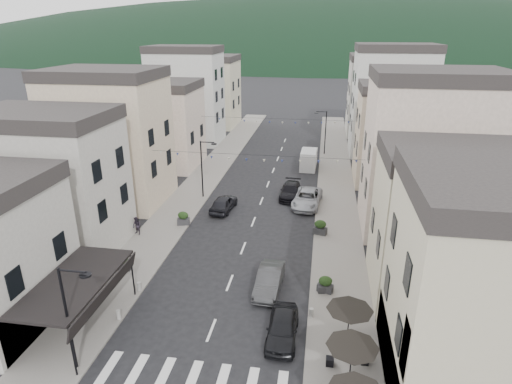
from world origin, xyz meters
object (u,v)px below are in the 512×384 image
delivery_van (309,159)px  pedestrian_a (108,265)px  parked_car_a (282,328)px  parked_car_e (224,203)px  pedestrian_b (137,226)px  parked_car_c (307,198)px  parked_car_b (269,280)px  parked_car_d (290,191)px

delivery_van → pedestrian_a: 30.32m
parked_car_a → parked_car_e: parked_car_e is taller
parked_car_e → pedestrian_b: size_ratio=2.77×
delivery_van → pedestrian_b: size_ratio=3.06×
parked_car_c → parked_car_e: bearing=-157.1°
pedestrian_b → parked_car_b: bearing=-3.1°
parked_car_a → parked_car_d: parked_car_a is taller
parked_car_a → parked_car_b: 4.83m
parked_car_a → pedestrian_a: pedestrian_a is taller
parked_car_b → parked_car_e: parked_car_e is taller
parked_car_d → pedestrian_b: (-12.00, -10.76, 0.22)m
parked_car_a → parked_car_d: size_ratio=0.88×
parked_car_e → pedestrian_b: 8.72m
parked_car_b → delivery_van: delivery_van is taller
parked_car_a → parked_car_e: bearing=113.5°
pedestrian_a → pedestrian_b: 6.50m
parked_car_a → pedestrian_a: (-12.63, 4.27, 0.31)m
parked_car_b → parked_car_c: bearing=85.5°
parked_car_c → pedestrian_b: size_ratio=3.50×
parked_car_a → parked_car_d: 21.53m
parked_car_d → delivery_van: delivery_van is taller
parked_car_e → pedestrian_a: bearing=73.4°
parked_car_d → delivery_van: bearing=84.2°
parked_car_e → delivery_van: size_ratio=0.91×
parked_car_e → delivery_van: (7.43, 14.72, 0.38)m
parked_car_d → pedestrian_b: 16.12m
parked_car_c → parked_car_d: 2.66m
parked_car_b → pedestrian_a: size_ratio=2.47×
parked_car_a → parked_car_b: bearing=106.3°
delivery_van → pedestrian_b: delivery_van is taller
parked_car_a → delivery_van: 31.82m
parked_car_d → pedestrian_a: 20.59m
parked_car_b → delivery_van: bearing=89.4°
delivery_van → pedestrian_b: bearing=-121.1°
pedestrian_a → pedestrian_b: (-0.72, 6.46, -0.12)m
parked_car_d → parked_car_b: bearing=-88.1°
parked_car_b → parked_car_d: 16.85m
parked_car_d → delivery_van: size_ratio=0.99×
parked_car_c → parked_car_d: bearing=138.2°
parked_car_c → delivery_van: delivery_van is taller
parked_car_b → delivery_van: (1.40, 27.17, 0.39)m
parked_car_b → parked_car_d: (0.00, 16.85, -0.05)m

